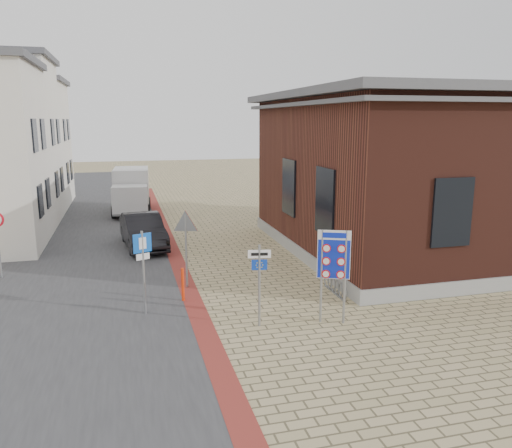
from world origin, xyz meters
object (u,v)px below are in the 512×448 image
bollard (183,285)px  border_sign (334,257)px  sedan (143,231)px  box_truck (131,190)px  essen_sign (259,273)px  parking_sign (143,258)px

bollard → border_sign: bearing=-35.8°
sedan → bollard: size_ratio=4.20×
sedan → bollard: sedan is taller
sedan → box_truck: (-0.31, 8.93, 0.64)m
box_truck → border_sign: border_sign is taller
box_truck → border_sign: (5.10, -19.09, 0.54)m
border_sign → bollard: 4.98m
bollard → essen_sign: bearing=-53.9°
sedan → parking_sign: size_ratio=1.81×
box_truck → essen_sign: (3.04, -18.79, 0.15)m
box_truck → parking_sign: box_truck is taller
parking_sign → bollard: size_ratio=2.32×
border_sign → box_truck: bearing=128.6°
parking_sign → sedan: bearing=65.9°
sedan → parking_sign: bearing=-98.4°
box_truck → parking_sign: bearing=-86.6°
border_sign → parking_sign: (-5.09, 2.00, -0.21)m
border_sign → essen_sign: border_sign is taller
sedan → bollard: 7.42m
sedan → border_sign: size_ratio=1.70×
sedan → border_sign: 11.29m
border_sign → parking_sign: size_ratio=1.07×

